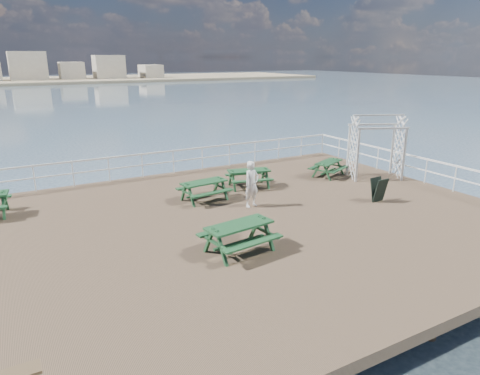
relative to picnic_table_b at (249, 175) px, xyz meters
name	(u,v)px	position (x,y,z in m)	size (l,w,h in m)	color
ground	(246,223)	(-1.93, -3.18, -0.69)	(18.00, 14.00, 0.30)	brown
sea_backdrop	(66,76)	(10.60, 130.89, -1.04)	(300.00, 300.00, 9.20)	#394D60
railing	(211,176)	(-2.00, -0.61, 0.34)	(17.77, 13.76, 1.10)	silver
picnic_table_b	(249,175)	(0.00, 0.00, 0.00)	(2.00, 1.75, 0.84)	#163D21
picnic_table_c	(329,165)	(4.05, -0.24, -0.04)	(1.96, 1.80, 0.77)	#163D21
picnic_table_d	(204,187)	(-2.33, -0.66, 0.00)	(1.87, 1.57, 0.84)	#163D21
picnic_table_e	(239,231)	(-3.33, -5.20, 0.06)	(2.07, 1.75, 0.92)	#163D21
trellis_arbor	(376,150)	(5.67, -1.44, 0.72)	(2.57, 2.01, 2.83)	silver
sandwich_board	(379,190)	(3.31, -3.96, -0.09)	(0.58, 0.44, 0.92)	black
person	(252,184)	(-1.12, -2.13, 0.31)	(0.61, 0.40, 1.68)	silver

